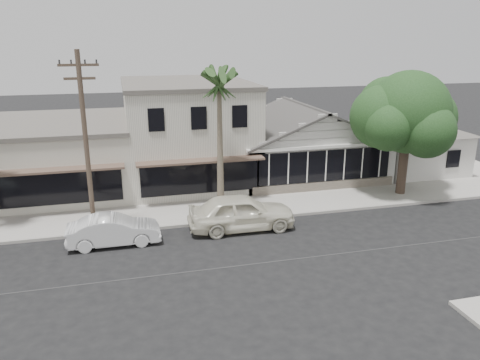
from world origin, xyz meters
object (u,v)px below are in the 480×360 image
object	(u,v)px
car_0	(241,212)
shade_tree	(405,114)
utility_pole	(86,141)
car_1	(114,230)

from	to	relation	value
car_0	shade_tree	size ratio (longest dim) A/B	0.71
car_0	shade_tree	distance (m)	12.09
utility_pole	car_1	xyz separation A→B (m)	(0.98, -1.56, -4.07)
car_1	car_0	bearing A→B (deg)	-87.42
utility_pole	car_1	distance (m)	4.47
utility_pole	shade_tree	distance (m)	18.38
car_0	utility_pole	bearing A→B (deg)	81.61
shade_tree	car_0	bearing A→B (deg)	-164.71
car_0	car_1	size ratio (longest dim) A/B	1.25
shade_tree	car_1	bearing A→B (deg)	-169.20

